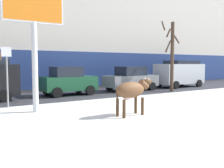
{
  "coord_description": "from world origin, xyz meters",
  "views": [
    {
      "loc": [
        -6.81,
        -7.1,
        2.05
      ],
      "look_at": [
        -0.44,
        2.7,
        1.1
      ],
      "focal_mm": 40.12,
      "sensor_mm": 36.0,
      "label": 1
    }
  ],
  "objects_px": {
    "car_grey_sedan": "(131,79)",
    "street_sign": "(7,72)",
    "cow_brown": "(132,91)",
    "billboard": "(33,9)",
    "car_silver_van": "(180,73)",
    "bare_tree_right_lot": "(172,54)",
    "pedestrian_near_billboard": "(130,76)",
    "car_darkgreen_hatchback": "(68,81)"
  },
  "relations": [
    {
      "from": "pedestrian_near_billboard",
      "to": "bare_tree_right_lot",
      "type": "distance_m",
      "value": 5.66
    },
    {
      "from": "car_darkgreen_hatchback",
      "to": "bare_tree_right_lot",
      "type": "distance_m",
      "value": 7.8
    },
    {
      "from": "car_grey_sedan",
      "to": "street_sign",
      "type": "distance_m",
      "value": 9.81
    },
    {
      "from": "car_grey_sedan",
      "to": "car_silver_van",
      "type": "xyz_separation_m",
      "value": [
        5.39,
        0.01,
        0.33
      ]
    },
    {
      "from": "car_darkgreen_hatchback",
      "to": "car_silver_van",
      "type": "bearing_deg",
      "value": 0.26
    },
    {
      "from": "cow_brown",
      "to": "car_silver_van",
      "type": "relative_size",
      "value": 0.41
    },
    {
      "from": "cow_brown",
      "to": "billboard",
      "type": "distance_m",
      "value": 5.26
    },
    {
      "from": "cow_brown",
      "to": "bare_tree_right_lot",
      "type": "distance_m",
      "value": 9.54
    },
    {
      "from": "cow_brown",
      "to": "street_sign",
      "type": "distance_m",
      "value": 5.99
    },
    {
      "from": "car_darkgreen_hatchback",
      "to": "bare_tree_right_lot",
      "type": "bearing_deg",
      "value": -15.98
    },
    {
      "from": "car_silver_van",
      "to": "bare_tree_right_lot",
      "type": "height_order",
      "value": "bare_tree_right_lot"
    },
    {
      "from": "car_silver_van",
      "to": "car_darkgreen_hatchback",
      "type": "bearing_deg",
      "value": -179.74
    },
    {
      "from": "cow_brown",
      "to": "billboard",
      "type": "xyz_separation_m",
      "value": [
        -2.97,
        2.8,
        3.32
      ]
    },
    {
      "from": "car_darkgreen_hatchback",
      "to": "bare_tree_right_lot",
      "type": "height_order",
      "value": "bare_tree_right_lot"
    },
    {
      "from": "billboard",
      "to": "cow_brown",
      "type": "bearing_deg",
      "value": -43.24
    },
    {
      "from": "pedestrian_near_billboard",
      "to": "billboard",
      "type": "bearing_deg",
      "value": -144.5
    },
    {
      "from": "bare_tree_right_lot",
      "to": "pedestrian_near_billboard",
      "type": "bearing_deg",
      "value": 87.29
    },
    {
      "from": "car_grey_sedan",
      "to": "car_silver_van",
      "type": "height_order",
      "value": "car_silver_van"
    },
    {
      "from": "pedestrian_near_billboard",
      "to": "bare_tree_right_lot",
      "type": "bearing_deg",
      "value": -92.71
    },
    {
      "from": "car_silver_van",
      "to": "billboard",
      "type": "bearing_deg",
      "value": -161.7
    },
    {
      "from": "cow_brown",
      "to": "pedestrian_near_billboard",
      "type": "relative_size",
      "value": 1.11
    },
    {
      "from": "cow_brown",
      "to": "street_sign",
      "type": "relative_size",
      "value": 0.68
    },
    {
      "from": "car_darkgreen_hatchback",
      "to": "car_silver_van",
      "type": "distance_m",
      "value": 10.56
    },
    {
      "from": "cow_brown",
      "to": "car_darkgreen_hatchback",
      "type": "distance_m",
      "value": 7.39
    },
    {
      "from": "cow_brown",
      "to": "car_grey_sedan",
      "type": "height_order",
      "value": "car_grey_sedan"
    },
    {
      "from": "cow_brown",
      "to": "bare_tree_right_lot",
      "type": "xyz_separation_m",
      "value": [
        7.73,
        5.29,
        1.79
      ]
    },
    {
      "from": "car_grey_sedan",
      "to": "street_sign",
      "type": "xyz_separation_m",
      "value": [
        -9.37,
        -2.8,
        0.76
      ]
    },
    {
      "from": "bare_tree_right_lot",
      "to": "car_silver_van",
      "type": "bearing_deg",
      "value": 33.05
    },
    {
      "from": "pedestrian_near_billboard",
      "to": "cow_brown",
      "type": "bearing_deg",
      "value": -126.95
    },
    {
      "from": "car_darkgreen_hatchback",
      "to": "street_sign",
      "type": "xyz_separation_m",
      "value": [
        -4.21,
        -2.75,
        0.74
      ]
    },
    {
      "from": "car_silver_van",
      "to": "street_sign",
      "type": "xyz_separation_m",
      "value": [
        -14.76,
        -2.8,
        0.43
      ]
    },
    {
      "from": "car_darkgreen_hatchback",
      "to": "pedestrian_near_billboard",
      "type": "bearing_deg",
      "value": 23.28
    },
    {
      "from": "billboard",
      "to": "pedestrian_near_billboard",
      "type": "height_order",
      "value": "billboard"
    },
    {
      "from": "cow_brown",
      "to": "car_darkgreen_hatchback",
      "type": "xyz_separation_m",
      "value": [
        0.45,
        7.37,
        -0.07
      ]
    },
    {
      "from": "car_silver_van",
      "to": "car_grey_sedan",
      "type": "bearing_deg",
      "value": -179.94
    },
    {
      "from": "bare_tree_right_lot",
      "to": "car_grey_sedan",
      "type": "bearing_deg",
      "value": 134.85
    },
    {
      "from": "billboard",
      "to": "bare_tree_right_lot",
      "type": "distance_m",
      "value": 11.1
    },
    {
      "from": "billboard",
      "to": "car_grey_sedan",
      "type": "height_order",
      "value": "billboard"
    },
    {
      "from": "car_grey_sedan",
      "to": "bare_tree_right_lot",
      "type": "height_order",
      "value": "bare_tree_right_lot"
    },
    {
      "from": "pedestrian_near_billboard",
      "to": "street_sign",
      "type": "height_order",
      "value": "street_sign"
    },
    {
      "from": "billboard",
      "to": "bare_tree_right_lot",
      "type": "xyz_separation_m",
      "value": [
        10.71,
        2.49,
        -1.53
      ]
    },
    {
      "from": "bare_tree_right_lot",
      "to": "street_sign",
      "type": "xyz_separation_m",
      "value": [
        -11.49,
        -0.67,
        -1.12
      ]
    }
  ]
}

